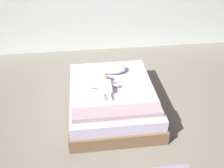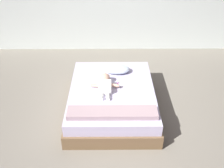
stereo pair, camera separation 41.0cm
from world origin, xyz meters
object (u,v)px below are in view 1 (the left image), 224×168
(bed, at_px, (112,99))
(baby, at_px, (105,85))
(pillow, at_px, (113,69))
(toothbrush, at_px, (116,84))

(bed, bearing_deg, baby, 160.88)
(bed, distance_m, pillow, 0.61)
(baby, height_order, toothbrush, baby)
(bed, height_order, baby, baby)
(pillow, height_order, baby, baby)
(pillow, bearing_deg, toothbrush, -90.25)
(baby, distance_m, toothbrush, 0.23)
(bed, distance_m, baby, 0.31)
(toothbrush, bearing_deg, bed, -125.21)
(bed, relative_size, baby, 3.09)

